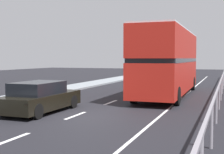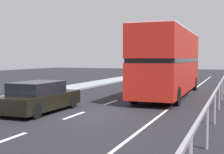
# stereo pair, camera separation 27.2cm
# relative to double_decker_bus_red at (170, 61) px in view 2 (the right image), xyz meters

# --- Properties ---
(ground_plane) EXTENTS (75.50, 120.00, 0.10)m
(ground_plane) POSITION_rel_double_decker_bus_red_xyz_m (-2.44, -8.39, -2.35)
(ground_plane) COLOR black
(lane_paint_markings) EXTENTS (3.58, 46.00, 0.01)m
(lane_paint_markings) POSITION_rel_double_decker_bus_red_xyz_m (-0.29, 0.42, -2.30)
(lane_paint_markings) COLOR silver
(lane_paint_markings) RESTS_ON ground
(bridge_side_railing) EXTENTS (0.10, 42.00, 1.22)m
(bridge_side_railing) POSITION_rel_double_decker_bus_red_xyz_m (3.29, 0.61, -1.33)
(bridge_side_railing) COLOR gray
(bridge_side_railing) RESTS_ON ground
(double_decker_bus_red) EXTENTS (2.70, 11.47, 4.29)m
(double_decker_bus_red) POSITION_rel_double_decker_bus_red_xyz_m (0.00, 0.00, 0.00)
(double_decker_bus_red) COLOR red
(double_decker_bus_red) RESTS_ON ground
(hatchback_car_near) EXTENTS (1.89, 4.45, 1.40)m
(hatchback_car_near) POSITION_rel_double_decker_bus_red_xyz_m (-4.35, -8.31, -1.63)
(hatchback_car_near) COLOR black
(hatchback_car_near) RESTS_ON ground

